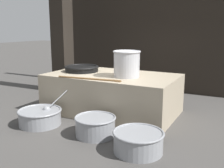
# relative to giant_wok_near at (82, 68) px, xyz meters

# --- Properties ---
(ground_plane) EXTENTS (60.00, 60.00, 0.00)m
(ground_plane) POSITION_rel_giant_wok_near_xyz_m (0.96, -0.03, -1.10)
(ground_plane) COLOR #474442
(back_wall) EXTENTS (7.56, 0.24, 4.15)m
(back_wall) POSITION_rel_giant_wok_near_xyz_m (0.96, 3.05, 0.98)
(back_wall) COLOR black
(back_wall) RESTS_ON ground_plane
(support_pillar) EXTENTS (0.54, 0.54, 4.15)m
(support_pillar) POSITION_rel_giant_wok_near_xyz_m (-1.63, 1.25, 0.98)
(support_pillar) COLOR black
(support_pillar) RESTS_ON ground_plane
(hearth_platform) EXTENTS (3.30, 1.90, 1.01)m
(hearth_platform) POSITION_rel_giant_wok_near_xyz_m (0.96, -0.03, -0.59)
(hearth_platform) COLOR tan
(hearth_platform) RESTS_ON ground_plane
(giant_wok_near) EXTENTS (0.94, 0.94, 0.16)m
(giant_wok_near) POSITION_rel_giant_wok_near_xyz_m (0.00, 0.00, 0.00)
(giant_wok_near) COLOR black
(giant_wok_near) RESTS_ON hearth_platform
(stock_pot) EXTENTS (0.67, 0.67, 0.64)m
(stock_pot) POSITION_rel_giant_wok_near_xyz_m (1.43, -0.16, 0.25)
(stock_pot) COLOR #B7B7BC
(stock_pot) RESTS_ON hearth_platform
(stirring_paddle) EXTENTS (1.59, 0.26, 0.04)m
(stirring_paddle) POSITION_rel_giant_wok_near_xyz_m (0.85, -0.87, -0.07)
(stirring_paddle) COLOR brown
(stirring_paddle) RESTS_ON hearth_platform
(cook) EXTENTS (0.38, 0.58, 1.52)m
(cook) POSITION_rel_giant_wok_near_xyz_m (0.63, 1.47, -0.27)
(cook) COLOR #9E7551
(cook) RESTS_ON ground_plane
(prep_bowl_vegetables) EXTENTS (1.00, 1.22, 0.77)m
(prep_bowl_vegetables) POSITION_rel_giant_wok_near_xyz_m (-0.08, -1.62, -0.90)
(prep_bowl_vegetables) COLOR gray
(prep_bowl_vegetables) RESTS_ON ground_plane
(prep_bowl_meat) EXTENTS (0.86, 0.86, 0.41)m
(prep_bowl_meat) POSITION_rel_giant_wok_near_xyz_m (1.38, -1.56, -0.87)
(prep_bowl_meat) COLOR gray
(prep_bowl_meat) RESTS_ON ground_plane
(prep_bowl_extra) EXTENTS (0.93, 0.93, 0.39)m
(prep_bowl_extra) POSITION_rel_giant_wok_near_xyz_m (2.44, -1.83, -0.89)
(prep_bowl_extra) COLOR gray
(prep_bowl_extra) RESTS_ON ground_plane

